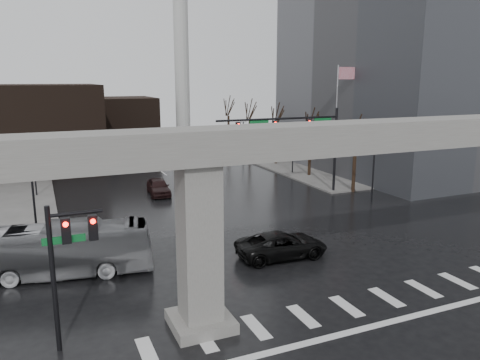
% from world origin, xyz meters
% --- Properties ---
extents(ground, '(160.00, 160.00, 0.00)m').
position_xyz_m(ground, '(0.00, 0.00, 0.00)').
color(ground, black).
rests_on(ground, ground).
extents(sidewalk_ne, '(28.00, 36.00, 0.15)m').
position_xyz_m(sidewalk_ne, '(26.00, 36.00, 0.07)').
color(sidewalk_ne, slate).
rests_on(sidewalk_ne, ground).
extents(elevated_guideway, '(48.00, 2.60, 8.70)m').
position_xyz_m(elevated_guideway, '(1.26, 0.00, 6.88)').
color(elevated_guideway, gray).
rests_on(elevated_guideway, ground).
extents(building_far_left, '(16.00, 14.00, 10.00)m').
position_xyz_m(building_far_left, '(-14.00, 42.00, 5.00)').
color(building_far_left, black).
rests_on(building_far_left, ground).
extents(building_far_mid, '(10.00, 10.00, 8.00)m').
position_xyz_m(building_far_mid, '(-2.00, 52.00, 4.00)').
color(building_far_mid, black).
rests_on(building_far_mid, ground).
extents(smokestack, '(3.60, 3.60, 30.00)m').
position_xyz_m(smokestack, '(6.00, 46.00, 13.35)').
color(smokestack, beige).
rests_on(smokestack, ground).
extents(signal_mast_arm, '(12.12, 0.43, 8.00)m').
position_xyz_m(signal_mast_arm, '(8.99, 18.80, 5.83)').
color(signal_mast_arm, black).
rests_on(signal_mast_arm, ground).
extents(signal_left_pole, '(2.30, 0.30, 6.00)m').
position_xyz_m(signal_left_pole, '(-12.25, 0.50, 4.07)').
color(signal_left_pole, black).
rests_on(signal_left_pole, ground).
extents(flagpole_assembly, '(2.06, 0.12, 12.00)m').
position_xyz_m(flagpole_assembly, '(15.29, 22.00, 7.53)').
color(flagpole_assembly, silver).
rests_on(flagpole_assembly, ground).
extents(lamp_right_0, '(1.22, 0.32, 5.11)m').
position_xyz_m(lamp_right_0, '(13.50, 14.00, 3.47)').
color(lamp_right_0, black).
rests_on(lamp_right_0, ground).
extents(lamp_right_1, '(1.22, 0.32, 5.11)m').
position_xyz_m(lamp_right_1, '(13.50, 28.00, 3.47)').
color(lamp_right_1, black).
rests_on(lamp_right_1, ground).
extents(lamp_right_2, '(1.22, 0.32, 5.11)m').
position_xyz_m(lamp_right_2, '(13.50, 42.00, 3.47)').
color(lamp_right_2, black).
rests_on(lamp_right_2, ground).
extents(lamp_left_0, '(1.22, 0.32, 5.11)m').
position_xyz_m(lamp_left_0, '(-13.50, 14.00, 3.47)').
color(lamp_left_0, black).
rests_on(lamp_left_0, ground).
extents(lamp_left_1, '(1.22, 0.32, 5.11)m').
position_xyz_m(lamp_left_1, '(-13.50, 28.00, 3.47)').
color(lamp_left_1, black).
rests_on(lamp_left_1, ground).
extents(lamp_left_2, '(1.22, 0.32, 5.11)m').
position_xyz_m(lamp_left_2, '(-13.50, 42.00, 3.47)').
color(lamp_left_2, black).
rests_on(lamp_left_2, ground).
extents(tree_right_0, '(1.09, 1.58, 7.50)m').
position_xyz_m(tree_right_0, '(14.53, 18.02, 2.79)').
color(tree_right_0, black).
rests_on(tree_right_0, ground).
extents(tree_right_1, '(1.09, 1.61, 7.67)m').
position_xyz_m(tree_right_1, '(14.53, 26.02, 2.85)').
color(tree_right_1, black).
rests_on(tree_right_1, ground).
extents(tree_right_2, '(1.10, 1.63, 7.85)m').
position_xyz_m(tree_right_2, '(14.53, 34.02, 2.91)').
color(tree_right_2, black).
rests_on(tree_right_2, ground).
extents(tree_right_3, '(1.11, 1.66, 8.02)m').
position_xyz_m(tree_right_3, '(14.53, 42.02, 2.98)').
color(tree_right_3, black).
rests_on(tree_right_3, ground).
extents(tree_right_4, '(1.12, 1.69, 8.19)m').
position_xyz_m(tree_right_4, '(14.53, 50.02, 3.04)').
color(tree_right_4, black).
rests_on(tree_right_4, ground).
extents(pickup_truck, '(5.74, 2.87, 1.56)m').
position_xyz_m(pickup_truck, '(0.15, 5.81, 0.78)').
color(pickup_truck, black).
rests_on(pickup_truck, ground).
extents(city_bus, '(10.90, 4.50, 2.96)m').
position_xyz_m(city_bus, '(-12.63, 8.35, 1.48)').
color(city_bus, '#9B9B9F').
rests_on(city_bus, ground).
extents(far_car, '(2.19, 4.69, 1.55)m').
position_xyz_m(far_car, '(-3.00, 24.19, 0.78)').
color(far_car, black).
rests_on(far_car, ground).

